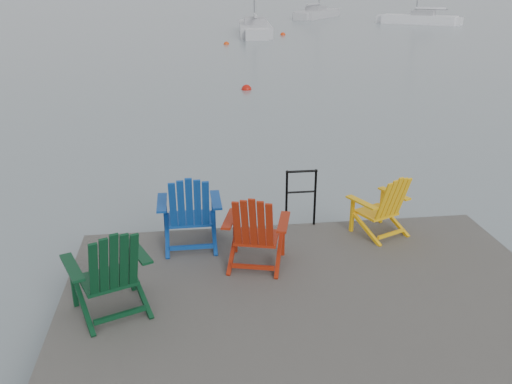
{
  "coord_description": "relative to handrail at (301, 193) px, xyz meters",
  "views": [
    {
      "loc": [
        -1.38,
        -4.99,
        4.06
      ],
      "look_at": [
        -0.36,
        3.04,
        0.85
      ],
      "focal_mm": 38.0,
      "sensor_mm": 36.0,
      "label": 1
    }
  ],
  "objects": [
    {
      "name": "ground",
      "position": [
        -0.25,
        -2.45,
        -1.04
      ],
      "size": [
        400.0,
        400.0,
        0.0
      ],
      "primitive_type": "plane",
      "color": "slate",
      "rests_on": "ground"
    },
    {
      "name": "buoy_a",
      "position": [
        0.66,
        13.53,
        -1.04
      ],
      "size": [
        0.39,
        0.39,
        0.39
      ],
      "primitive_type": "sphere",
      "color": "red",
      "rests_on": "ground"
    },
    {
      "name": "chair_green",
      "position": [
        -2.57,
        -2.04,
        0.01
      ],
      "size": [
        1.07,
        1.02,
        1.1
      ],
      "rotation": [
        0.0,
        0.0,
        0.4
      ],
      "color": "#09331A",
      "rests_on": "dock"
    },
    {
      "name": "buoy_d",
      "position": [
        5.8,
        34.73,
        -1.04
      ],
      "size": [
        0.41,
        0.41,
        0.41
      ],
      "primitive_type": "sphere",
      "color": "red",
      "rests_on": "ground"
    },
    {
      "name": "handrail",
      "position": [
        0.0,
        0.0,
        0.0
      ],
      "size": [
        0.48,
        0.04,
        0.9
      ],
      "color": "black",
      "rests_on": "dock"
    },
    {
      "name": "sailboat_far",
      "position": [
        20.37,
        43.55,
        -0.69
      ],
      "size": [
        6.47,
        5.55,
        9.6
      ],
      "rotation": [
        0.0,
        0.0,
        0.91
      ],
      "color": "white",
      "rests_on": "ground"
    },
    {
      "name": "chair_yellow",
      "position": [
        1.13,
        -0.46,
        -0.06
      ],
      "size": [
        0.93,
        0.9,
        0.95
      ],
      "rotation": [
        0.0,
        0.0,
        0.43
      ],
      "color": "#FDB50E",
      "rests_on": "dock"
    },
    {
      "name": "buoy_b",
      "position": [
        1.05,
        29.07,
        -1.04
      ],
      "size": [
        0.37,
        0.37,
        0.37
      ],
      "primitive_type": "sphere",
      "color": "#E23F0D",
      "rests_on": "ground"
    },
    {
      "name": "buoy_c",
      "position": [
        4.09,
        34.03,
        -1.04
      ],
      "size": [
        0.35,
        0.35,
        0.35
      ],
      "primitive_type": "sphere",
      "color": "#B9420A",
      "rests_on": "ground"
    },
    {
      "name": "chair_red",
      "position": [
        -0.84,
        -1.16,
        -0.01
      ],
      "size": [
        0.97,
        0.92,
        1.05
      ],
      "rotation": [
        0.0,
        0.0,
        -0.27
      ],
      "color": "#97200B",
      "rests_on": "dock"
    },
    {
      "name": "sailboat_near",
      "position": [
        3.77,
        35.94,
        -0.69
      ],
      "size": [
        3.08,
        9.04,
        12.19
      ],
      "rotation": [
        0.0,
        0.0,
        -0.09
      ],
      "color": "#BCBCC0",
      "rests_on": "ground"
    },
    {
      "name": "dock",
      "position": [
        -0.25,
        -2.45,
        -0.69
      ],
      "size": [
        6.0,
        5.0,
        1.4
      ],
      "color": "#2B2926",
      "rests_on": "ground"
    },
    {
      "name": "chair_blue",
      "position": [
        -1.68,
        -0.5,
        0.02
      ],
      "size": [
        0.89,
        0.83,
        1.11
      ],
      "rotation": [
        0.0,
        0.0,
        0.01
      ],
      "color": "navy",
      "rests_on": "dock"
    },
    {
      "name": "sailboat_mid",
      "position": [
        12.84,
        53.39,
        -0.69
      ],
      "size": [
        6.57,
        8.06,
        11.51
      ],
      "rotation": [
        0.0,
        0.0,
        -0.61
      ],
      "color": "#BBBBBF",
      "rests_on": "ground"
    }
  ]
}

